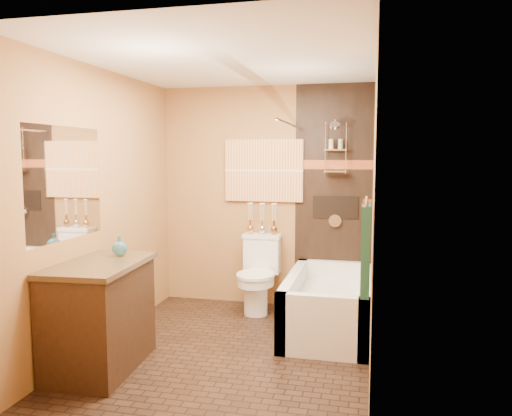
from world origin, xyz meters
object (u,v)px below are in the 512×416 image
(toilet, at_px, (258,274))
(vanity, at_px, (100,315))
(bathtub, at_px, (329,309))
(sunset_painting, at_px, (264,171))

(toilet, xyz_separation_m, vanity, (-0.91, -1.75, 0.02))
(bathtub, bearing_deg, toilet, 150.86)
(toilet, bearing_deg, sunset_painting, 89.16)
(sunset_painting, xyz_separation_m, toilet, (0.00, -0.27, -1.13))
(sunset_painting, height_order, bathtub, sunset_painting)
(bathtub, bearing_deg, vanity, -143.08)
(sunset_painting, relative_size, vanity, 0.88)
(toilet, bearing_deg, bathtub, -29.98)
(sunset_painting, xyz_separation_m, bathtub, (0.81, -0.73, -1.33))
(toilet, distance_m, vanity, 1.97)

